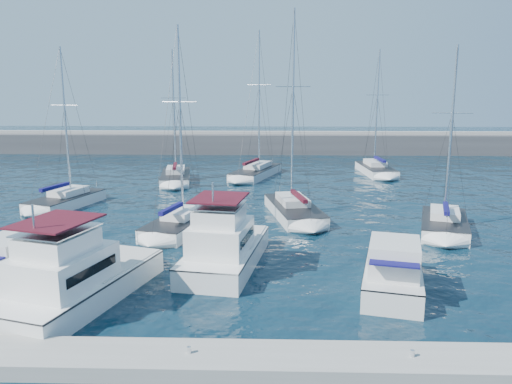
{
  "coord_description": "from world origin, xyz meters",
  "views": [
    {
      "loc": [
        2.92,
        -27.39,
        9.94
      ],
      "look_at": [
        1.89,
        6.28,
        3.0
      ],
      "focal_mm": 35.0,
      "sensor_mm": 36.0,
      "label": 1
    }
  ],
  "objects_px": {
    "motor_yacht_port_outer": "(21,268)",
    "sailboat_back_c": "(376,169)",
    "sailboat_back_b": "(256,172)",
    "sailboat_mid_d": "(294,210)",
    "sailboat_mid_a": "(66,201)",
    "sailboat_mid_c": "(179,224)",
    "motor_yacht_stbd_inner": "(224,248)",
    "sailboat_mid_e": "(444,224)",
    "sailboat_back_a": "(176,177)",
    "motor_yacht_stbd_outer": "(393,274)",
    "motor_yacht_port_inner": "(75,281)"
  },
  "relations": [
    {
      "from": "sailboat_mid_c",
      "to": "sailboat_back_c",
      "type": "bearing_deg",
      "value": 67.7
    },
    {
      "from": "sailboat_mid_c",
      "to": "sailboat_mid_e",
      "type": "distance_m",
      "value": 18.9
    },
    {
      "from": "sailboat_mid_a",
      "to": "sailboat_mid_c",
      "type": "xyz_separation_m",
      "value": [
        11.22,
        -7.45,
        0.02
      ]
    },
    {
      "from": "motor_yacht_stbd_outer",
      "to": "sailboat_back_c",
      "type": "distance_m",
      "value": 36.53
    },
    {
      "from": "motor_yacht_port_outer",
      "to": "motor_yacht_stbd_inner",
      "type": "bearing_deg",
      "value": 30.9
    },
    {
      "from": "sailboat_mid_a",
      "to": "sailboat_back_c",
      "type": "distance_m",
      "value": 35.27
    },
    {
      "from": "motor_yacht_port_outer",
      "to": "sailboat_mid_a",
      "type": "height_order",
      "value": "sailboat_mid_a"
    },
    {
      "from": "motor_yacht_stbd_inner",
      "to": "sailboat_mid_e",
      "type": "height_order",
      "value": "sailboat_mid_e"
    },
    {
      "from": "sailboat_mid_e",
      "to": "sailboat_back_a",
      "type": "distance_m",
      "value": 29.59
    },
    {
      "from": "motor_yacht_stbd_outer",
      "to": "sailboat_mid_d",
      "type": "relative_size",
      "value": 0.43
    },
    {
      "from": "motor_yacht_port_outer",
      "to": "sailboat_mid_a",
      "type": "relative_size",
      "value": 0.5
    },
    {
      "from": "sailboat_mid_c",
      "to": "sailboat_mid_a",
      "type": "bearing_deg",
      "value": 160.96
    },
    {
      "from": "sailboat_mid_e",
      "to": "sailboat_mid_c",
      "type": "bearing_deg",
      "value": -160.84
    },
    {
      "from": "motor_yacht_port_outer",
      "to": "sailboat_back_b",
      "type": "xyz_separation_m",
      "value": [
        11.09,
        33.41,
        -0.42
      ]
    },
    {
      "from": "sailboat_mid_e",
      "to": "sailboat_back_a",
      "type": "relative_size",
      "value": 0.92
    },
    {
      "from": "motor_yacht_stbd_outer",
      "to": "sailboat_back_b",
      "type": "xyz_separation_m",
      "value": [
        -7.83,
        33.65,
        -0.42
      ]
    },
    {
      "from": "motor_yacht_port_outer",
      "to": "sailboat_back_c",
      "type": "bearing_deg",
      "value": 68.94
    },
    {
      "from": "sailboat_back_b",
      "to": "motor_yacht_port_outer",
      "type": "bearing_deg",
      "value": -89.66
    },
    {
      "from": "sailboat_mid_e",
      "to": "sailboat_back_c",
      "type": "bearing_deg",
      "value": 106.66
    },
    {
      "from": "motor_yacht_port_outer",
      "to": "motor_yacht_stbd_inner",
      "type": "height_order",
      "value": "motor_yacht_stbd_inner"
    },
    {
      "from": "motor_yacht_stbd_inner",
      "to": "sailboat_mid_a",
      "type": "relative_size",
      "value": 0.67
    },
    {
      "from": "motor_yacht_stbd_inner",
      "to": "sailboat_mid_c",
      "type": "height_order",
      "value": "sailboat_mid_c"
    },
    {
      "from": "sailboat_mid_a",
      "to": "sailboat_back_c",
      "type": "bearing_deg",
      "value": 47.28
    },
    {
      "from": "motor_yacht_port_outer",
      "to": "sailboat_back_a",
      "type": "height_order",
      "value": "sailboat_back_a"
    },
    {
      "from": "sailboat_mid_a",
      "to": "sailboat_mid_c",
      "type": "bearing_deg",
      "value": -17.05
    },
    {
      "from": "motor_yacht_stbd_inner",
      "to": "sailboat_back_c",
      "type": "distance_m",
      "value": 36.06
    },
    {
      "from": "motor_yacht_port_inner",
      "to": "sailboat_mid_a",
      "type": "xyz_separation_m",
      "value": [
        -8.52,
        19.71,
        -0.61
      ]
    },
    {
      "from": "sailboat_mid_a",
      "to": "sailboat_mid_e",
      "type": "xyz_separation_m",
      "value": [
        30.1,
        -6.78,
        -0.01
      ]
    },
    {
      "from": "sailboat_mid_d",
      "to": "sailboat_back_b",
      "type": "bearing_deg",
      "value": 89.6
    },
    {
      "from": "motor_yacht_port_outer",
      "to": "motor_yacht_stbd_inner",
      "type": "distance_m",
      "value": 10.63
    },
    {
      "from": "motor_yacht_stbd_outer",
      "to": "sailboat_mid_e",
      "type": "xyz_separation_m",
      "value": [
        6.28,
        11.14,
        -0.43
      ]
    },
    {
      "from": "sailboat_back_a",
      "to": "sailboat_back_c",
      "type": "bearing_deg",
      "value": 5.99
    },
    {
      "from": "sailboat_mid_d",
      "to": "sailboat_back_c",
      "type": "height_order",
      "value": "sailboat_mid_d"
    },
    {
      "from": "sailboat_back_a",
      "to": "sailboat_back_c",
      "type": "xyz_separation_m",
      "value": [
        23.04,
        5.99,
        0.0
      ]
    },
    {
      "from": "motor_yacht_port_inner",
      "to": "sailboat_mid_e",
      "type": "bearing_deg",
      "value": 47.14
    },
    {
      "from": "sailboat_back_a",
      "to": "sailboat_back_c",
      "type": "relative_size",
      "value": 0.97
    },
    {
      "from": "sailboat_back_b",
      "to": "sailboat_mid_d",
      "type": "bearing_deg",
      "value": -60.39
    },
    {
      "from": "motor_yacht_stbd_inner",
      "to": "sailboat_mid_e",
      "type": "relative_size",
      "value": 0.7
    },
    {
      "from": "motor_yacht_port_outer",
      "to": "motor_yacht_stbd_outer",
      "type": "relative_size",
      "value": 0.98
    },
    {
      "from": "motor_yacht_port_inner",
      "to": "sailboat_mid_a",
      "type": "relative_size",
      "value": 0.74
    },
    {
      "from": "motor_yacht_stbd_inner",
      "to": "sailboat_mid_c",
      "type": "xyz_separation_m",
      "value": [
        -3.88,
        7.21,
        -0.6
      ]
    },
    {
      "from": "sailboat_mid_e",
      "to": "sailboat_mid_d",
      "type": "bearing_deg",
      "value": 176.34
    },
    {
      "from": "sailboat_mid_a",
      "to": "motor_yacht_stbd_outer",
      "type": "bearing_deg",
      "value": -20.41
    },
    {
      "from": "sailboat_mid_e",
      "to": "motor_yacht_port_inner",
      "type": "bearing_deg",
      "value": -131.94
    },
    {
      "from": "sailboat_back_a",
      "to": "motor_yacht_stbd_outer",
      "type": "bearing_deg",
      "value": -69.66
    },
    {
      "from": "motor_yacht_stbd_outer",
      "to": "sailboat_mid_c",
      "type": "distance_m",
      "value": 16.39
    },
    {
      "from": "sailboat_mid_c",
      "to": "sailboat_mid_d",
      "type": "distance_m",
      "value": 9.56
    },
    {
      "from": "motor_yacht_port_inner",
      "to": "sailboat_back_c",
      "type": "bearing_deg",
      "value": 76.22
    },
    {
      "from": "sailboat_mid_c",
      "to": "sailboat_back_a",
      "type": "relative_size",
      "value": 1.01
    },
    {
      "from": "motor_yacht_port_inner",
      "to": "motor_yacht_stbd_inner",
      "type": "bearing_deg",
      "value": 53.77
    }
  ]
}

